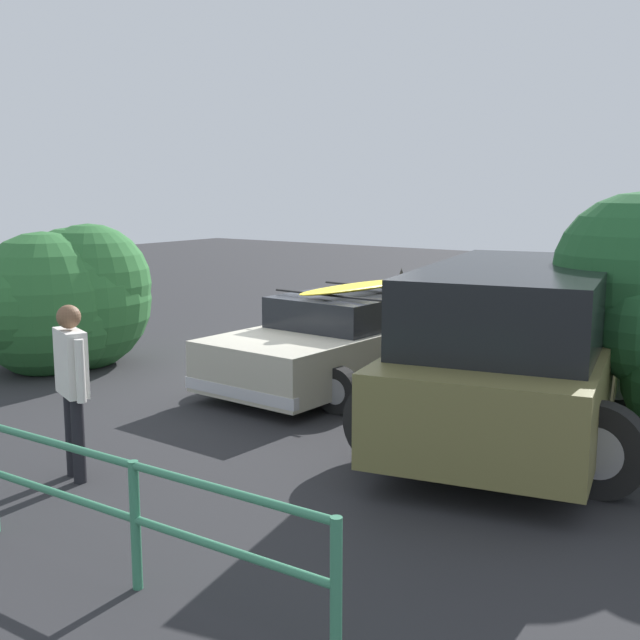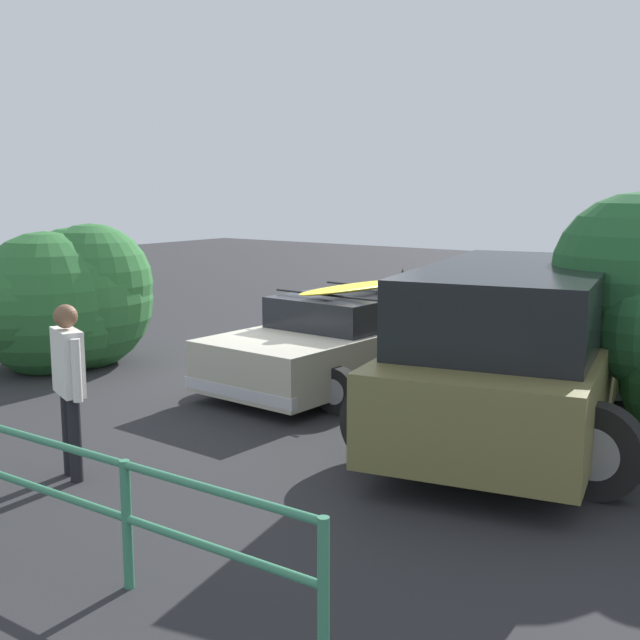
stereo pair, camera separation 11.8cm
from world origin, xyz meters
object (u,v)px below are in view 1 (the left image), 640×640
at_px(suv_car, 517,349).
at_px(person_bystander, 72,376).
at_px(bush_near_left, 63,303).
at_px(sedan_car, 347,340).

xyz_separation_m(suv_car, person_bystander, (2.82, 3.60, 0.01)).
height_order(person_bystander, bush_near_left, bush_near_left).
height_order(sedan_car, person_bystander, person_bystander).
height_order(sedan_car, suv_car, suv_car).
bearing_deg(bush_near_left, sedan_car, -155.40).
bearing_deg(sedan_car, suv_car, 160.11).
bearing_deg(suv_car, bush_near_left, 6.18).
xyz_separation_m(sedan_car, bush_near_left, (3.88, 1.78, 0.39)).
height_order(sedan_car, bush_near_left, bush_near_left).
relative_size(sedan_car, suv_car, 0.87).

